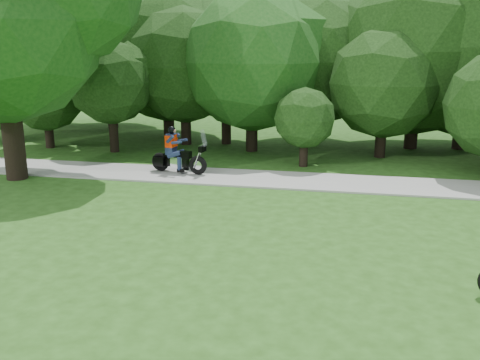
{
  "coord_description": "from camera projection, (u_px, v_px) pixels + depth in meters",
  "views": [
    {
      "loc": [
        0.25,
        -8.85,
        4.43
      ],
      "look_at": [
        -2.22,
        3.06,
        1.27
      ],
      "focal_mm": 40.0,
      "sensor_mm": 36.0,
      "label": 1
    }
  ],
  "objects": [
    {
      "name": "ground",
      "position": [
        327.0,
        297.0,
        9.55
      ],
      "size": [
        100.0,
        100.0,
        0.0
      ],
      "primitive_type": "plane",
      "color": "#264C15",
      "rests_on": "ground"
    },
    {
      "name": "walkway",
      "position": [
        339.0,
        183.0,
        17.13
      ],
      "size": [
        60.0,
        2.2,
        0.06
      ],
      "primitive_type": "cube",
      "color": "#9C9C97",
      "rests_on": "ground"
    },
    {
      "name": "tree_line",
      "position": [
        360.0,
        59.0,
        22.31
      ],
      "size": [
        38.86,
        12.4,
        7.94
      ],
      "color": "black",
      "rests_on": "ground"
    },
    {
      "name": "touring_motorcycle",
      "position": [
        175.0,
        156.0,
        18.22
      ],
      "size": [
        2.09,
        0.85,
        1.59
      ],
      "rotation": [
        0.0,
        0.0,
        -0.17
      ],
      "color": "black",
      "rests_on": "walkway"
    }
  ]
}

